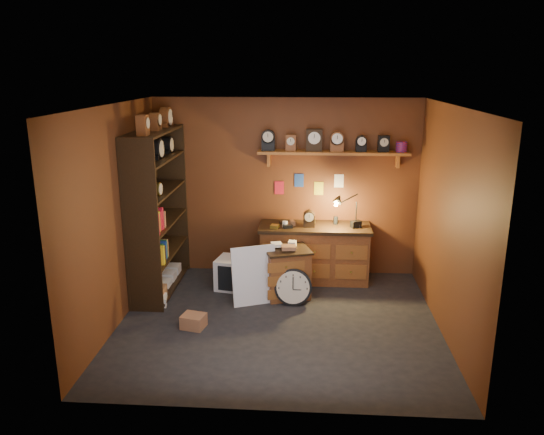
% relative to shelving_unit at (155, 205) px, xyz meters
% --- Properties ---
extents(floor, '(4.00, 4.00, 0.00)m').
position_rel_shelving_unit_xyz_m(floor, '(1.79, -0.98, -1.25)').
color(floor, black).
rests_on(floor, ground).
extents(room_shell, '(4.02, 3.62, 2.71)m').
position_rel_shelving_unit_xyz_m(room_shell, '(1.84, -0.87, 0.47)').
color(room_shell, '#5D2F16').
rests_on(room_shell, ground).
extents(shelving_unit, '(0.47, 1.60, 2.58)m').
position_rel_shelving_unit_xyz_m(shelving_unit, '(0.00, 0.00, 0.00)').
color(shelving_unit, black).
rests_on(shelving_unit, ground).
extents(workbench, '(1.65, 0.66, 1.36)m').
position_rel_shelving_unit_xyz_m(workbench, '(2.25, 0.49, -0.78)').
color(workbench, brown).
rests_on(workbench, ground).
extents(low_cabinet, '(0.74, 0.68, 0.79)m').
position_rel_shelving_unit_xyz_m(low_cabinet, '(1.86, -0.15, -0.87)').
color(low_cabinet, brown).
rests_on(low_cabinet, ground).
extents(big_round_clock, '(0.51, 0.17, 0.51)m').
position_rel_shelving_unit_xyz_m(big_round_clock, '(1.96, -0.42, -1.00)').
color(big_round_clock, black).
rests_on(big_round_clock, ground).
extents(white_panel, '(0.64, 0.39, 0.82)m').
position_rel_shelving_unit_xyz_m(white_panel, '(1.43, -0.41, -1.25)').
color(white_panel, silver).
rests_on(white_panel, ground).
extents(mini_fridge, '(0.51, 0.53, 0.46)m').
position_rel_shelving_unit_xyz_m(mini_fridge, '(1.06, 0.08, -1.03)').
color(mini_fridge, silver).
rests_on(mini_fridge, ground).
extents(floor_box_a, '(0.32, 0.29, 0.17)m').
position_rel_shelving_unit_xyz_m(floor_box_a, '(0.75, -1.19, -1.17)').
color(floor_box_a, '#986442').
rests_on(floor_box_a, ground).
extents(floor_box_b, '(0.24, 0.28, 0.12)m').
position_rel_shelving_unit_xyz_m(floor_box_b, '(0.14, -0.57, -1.19)').
color(floor_box_b, white).
rests_on(floor_box_b, ground).
extents(floor_box_c, '(0.33, 0.33, 0.19)m').
position_rel_shelving_unit_xyz_m(floor_box_c, '(1.09, 0.02, -1.16)').
color(floor_box_c, '#986442').
rests_on(floor_box_c, ground).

